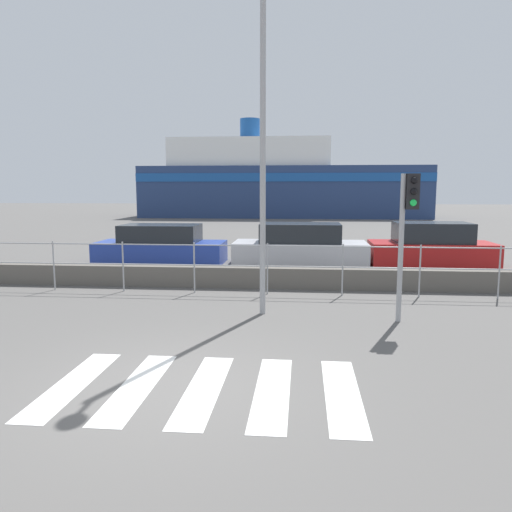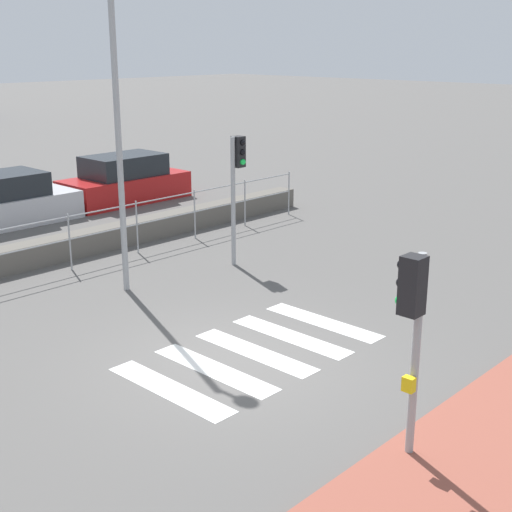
# 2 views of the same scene
# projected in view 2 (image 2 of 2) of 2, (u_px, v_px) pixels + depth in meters

# --- Properties ---
(ground_plane) EXTENTS (160.00, 160.00, 0.00)m
(ground_plane) POSITION_uv_depth(u_px,v_px,m) (232.00, 362.00, 11.27)
(ground_plane) COLOR #565451
(sidewalk_brick) EXTENTS (24.00, 1.80, 0.12)m
(sidewalk_brick) POSITION_uv_depth(u_px,v_px,m) (473.00, 458.00, 8.56)
(sidewalk_brick) COLOR #934C3D
(sidewalk_brick) RESTS_ON ground_plane
(crosswalk) EXTENTS (4.05, 2.40, 0.01)m
(crosswalk) POSITION_uv_depth(u_px,v_px,m) (255.00, 352.00, 11.62)
(crosswalk) COLOR silver
(crosswalk) RESTS_ON ground_plane
(seawall) EXTENTS (18.45, 0.55, 0.54)m
(seawall) POSITION_uv_depth(u_px,v_px,m) (13.00, 259.00, 15.72)
(seawall) COLOR #605B54
(seawall) RESTS_ON ground_plane
(harbor_fence) EXTENTS (16.64, 0.04, 1.28)m
(harbor_fence) POSITION_uv_depth(u_px,v_px,m) (31.00, 242.00, 14.98)
(harbor_fence) COLOR #9EA0A3
(harbor_fence) RESTS_ON ground_plane
(traffic_light_near) EXTENTS (0.34, 0.32, 2.61)m
(traffic_light_near) POSITION_uv_depth(u_px,v_px,m) (412.00, 316.00, 8.01)
(traffic_light_near) COLOR #9EA0A3
(traffic_light_near) RESTS_ON ground_plane
(traffic_light_far) EXTENTS (0.34, 0.32, 2.90)m
(traffic_light_far) POSITION_uv_depth(u_px,v_px,m) (237.00, 172.00, 15.71)
(traffic_light_far) COLOR #9EA0A3
(traffic_light_far) RESTS_ON ground_plane
(streetlamp) EXTENTS (0.32, 0.91, 6.89)m
(streetlamp) POSITION_uv_depth(u_px,v_px,m) (120.00, 80.00, 13.31)
(streetlamp) COLOR #9EA0A3
(streetlamp) RESTS_ON ground_plane
(parked_car_red) EXTENTS (4.06, 1.77, 1.49)m
(parked_car_red) POSITION_uv_depth(u_px,v_px,m) (125.00, 182.00, 22.59)
(parked_car_red) COLOR #B21919
(parked_car_red) RESTS_ON ground_plane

